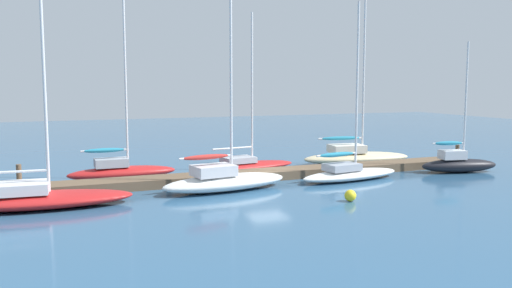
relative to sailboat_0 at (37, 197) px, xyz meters
name	(u,v)px	position (x,y,z in m)	size (l,w,h in m)	color
ground_plane	(268,178)	(13.58, 3.30, -0.57)	(120.00, 120.00, 0.00)	#2D567A
dock_pier	(268,174)	(13.58, 3.30, -0.30)	(29.81, 1.99, 0.55)	brown
dock_piling_near_end	(19,179)	(-0.92, 4.14, 0.24)	(0.28, 0.28, 1.62)	brown
dock_piling_far_end	(457,156)	(28.09, 2.45, 0.24)	(0.28, 0.28, 1.62)	brown
sailboat_0	(37,197)	(0.00, 0.00, 0.00)	(9.02, 3.29, 13.99)	#B21E1E
sailboat_1	(121,169)	(4.88, 6.50, 0.06)	(6.76, 1.85, 11.26)	#B21E1E
sailboat_2	(224,179)	(9.77, 0.68, 0.07)	(7.79, 3.41, 12.27)	white
sailboat_3	(246,164)	(13.42, 6.65, -0.10)	(7.49, 3.21, 10.81)	#B21E1E
sailboat_4	(350,172)	(18.09, 0.82, -0.04)	(7.37, 2.94, 11.00)	white
sailboat_5	(355,156)	(22.09, 6.47, 0.06)	(8.61, 3.72, 12.39)	beige
sailboat_6	(458,163)	(26.53, 0.63, 0.09)	(5.61, 2.59, 8.80)	black
mooring_buoy_yellow	(350,196)	(14.91, -4.38, -0.27)	(0.60, 0.60, 0.60)	yellow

